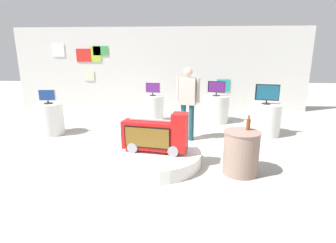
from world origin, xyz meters
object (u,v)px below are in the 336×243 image
tv_on_far_right (267,93)px  side_table_round (241,152)px  main_display_pedestal (155,158)px  tv_on_right_rear (153,88)px  bottle_on_side_table (248,124)px  tv_on_center_rear (47,96)px  display_pedestal_left_rear (215,109)px  display_pedestal_right_rear (153,109)px  tv_on_left_rear (217,88)px  display_pedestal_center_rear (50,119)px  display_pedestal_far_right (265,120)px  novelty_firetruck_tv (156,136)px  shopper_browsing_near_truck (188,98)px

tv_on_far_right → side_table_round: (-1.05, -2.31, -0.68)m
main_display_pedestal → tv_on_right_rear: 3.29m
tv_on_right_rear → bottle_on_side_table: tv_on_right_rear is taller
tv_on_center_rear → tv_on_right_rear: size_ratio=0.88×
display_pedestal_left_rear → bottle_on_side_table: size_ratio=3.09×
display_pedestal_right_rear → tv_on_far_right: bearing=-21.0°
main_display_pedestal → tv_on_center_rear: 3.45m
main_display_pedestal → bottle_on_side_table: bearing=-7.1°
display_pedestal_left_rear → display_pedestal_right_rear: size_ratio=1.00×
display_pedestal_left_rear → tv_on_left_rear: tv_on_left_rear is taller
tv_on_right_rear → display_pedestal_left_rear: bearing=3.4°
display_pedestal_center_rear → display_pedestal_far_right: bearing=3.2°
display_pedestal_right_rear → display_pedestal_far_right: same height
display_pedestal_center_rear → tv_on_right_rear: (2.45, 1.44, 0.61)m
tv_on_center_rear → side_table_round: (4.39, -2.00, -0.59)m
novelty_firetruck_tv → display_pedestal_far_right: size_ratio=1.55×
novelty_firetruck_tv → tv_on_left_rear: 3.59m
tv_on_left_rear → display_pedestal_right_rear: (-1.88, -0.10, -0.63)m
main_display_pedestal → bottle_on_side_table: 1.79m
display_pedestal_center_rear → display_pedestal_right_rear: 2.85m
display_pedestal_center_rear → display_pedestal_left_rear: bearing=19.7°
bottle_on_side_table → side_table_round: bearing=-136.4°
main_display_pedestal → shopper_browsing_near_truck: size_ratio=1.01×
novelty_firetruck_tv → display_pedestal_center_rear: (-2.90, 1.71, -0.16)m
display_pedestal_right_rear → tv_on_far_right: tv_on_far_right is taller
tv_on_far_right → bottle_on_side_table: size_ratio=2.17×
display_pedestal_center_rear → display_pedestal_far_right: same height
main_display_pedestal → display_pedestal_far_right: 3.26m
display_pedestal_left_rear → display_pedestal_far_right: 1.66m
tv_on_far_right → side_table_round: size_ratio=0.74×
tv_on_left_rear → novelty_firetruck_tv: bearing=-113.8°
display_pedestal_left_rear → tv_on_far_right: size_ratio=1.42×
tv_on_center_rear → main_display_pedestal: bearing=-30.5°
tv_on_center_rear → novelty_firetruck_tv: bearing=-30.5°
tv_on_left_rear → display_pedestal_right_rear: 1.99m
tv_on_right_rear → main_display_pedestal: bearing=-82.3°
display_pedestal_far_right → bottle_on_side_table: (-0.94, -2.21, 0.46)m
side_table_round → bottle_on_side_table: (0.11, 0.11, 0.47)m
display_pedestal_right_rear → shopper_browsing_near_truck: (1.03, -1.68, 0.60)m
main_display_pedestal → display_pedestal_right_rear: display_pedestal_right_rear is taller
tv_on_right_rear → side_table_round: size_ratio=0.62×
tv_on_center_rear → shopper_browsing_near_truck: 3.49m
display_pedestal_right_rear → tv_on_far_right: 3.26m
novelty_firetruck_tv → display_pedestal_far_right: novelty_firetruck_tv is taller
novelty_firetruck_tv → side_table_round: 1.52m
tv_on_right_rear → shopper_browsing_near_truck: (1.03, -1.68, -0.01)m
tv_on_left_rear → shopper_browsing_near_truck: 1.98m
bottle_on_side_table → display_pedestal_far_right: bearing=67.0°
display_pedestal_far_right → bottle_on_side_table: 2.44m
display_pedestal_center_rear → display_pedestal_right_rear: same height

